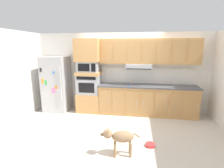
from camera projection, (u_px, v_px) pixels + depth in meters
name	position (u px, v px, depth m)	size (l,w,h in m)	color
ground_plane	(117.00, 122.00, 4.72)	(9.60, 9.60, 0.00)	beige
back_kitchen_wall	(121.00, 72.00, 5.52)	(6.20, 0.12, 2.50)	silver
side_panel_left	(21.00, 76.00, 4.87)	(0.12, 7.10, 2.50)	silver
refrigerator	(57.00, 84.00, 5.49)	(0.76, 0.73, 1.76)	#ADADB2
oven_base_cabinet	(90.00, 102.00, 5.53)	(0.74, 0.62, 0.60)	tan
built_in_oven	(89.00, 84.00, 5.40)	(0.70, 0.62, 0.60)	#A8AAAF
appliance_mid_shelf	(89.00, 73.00, 5.32)	(0.74, 0.62, 0.10)	tan
microwave	(89.00, 67.00, 5.28)	(0.64, 0.54, 0.32)	#A8AAAF
appliance_upper_cabinet	(88.00, 50.00, 5.17)	(0.74, 0.62, 0.68)	tan
lower_cabinet_run	(147.00, 100.00, 5.22)	(2.93, 0.63, 0.88)	tan
countertop_slab	(147.00, 86.00, 5.13)	(2.97, 0.64, 0.04)	#4C4C51
backsplash_panel	(147.00, 76.00, 5.35)	(2.97, 0.02, 0.50)	silver
upper_cabinet_with_hood	(148.00, 52.00, 5.03)	(2.93, 0.48, 0.88)	tan
screwdriver	(129.00, 85.00, 5.06)	(0.17, 0.16, 0.03)	blue
dog	(120.00, 137.00, 3.20)	(0.76, 0.29, 0.56)	#997551
dog_food_bowl	(150.00, 145.00, 3.56)	(0.20, 0.20, 0.06)	red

